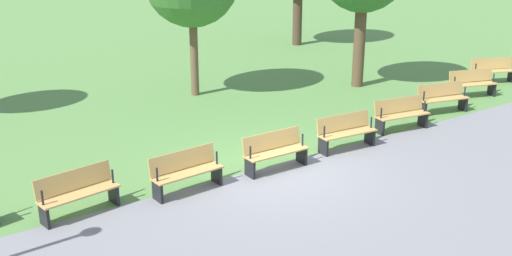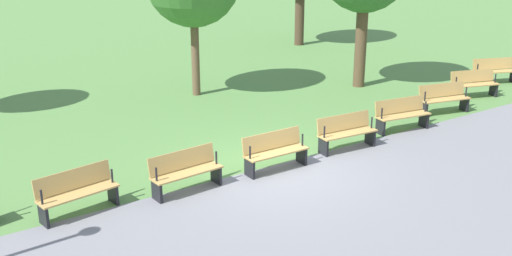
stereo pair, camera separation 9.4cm
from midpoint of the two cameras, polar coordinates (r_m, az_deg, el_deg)
ground_plane at (r=14.18m, az=2.12°, el=-4.01°), size 120.00×120.00×0.00m
path_paving at (r=12.29m, az=9.56°, el=-8.08°), size 37.20×5.95×0.01m
bench_0 at (r=23.33m, az=21.84°, el=5.10°), size 1.67×1.04×0.89m
bench_1 at (r=21.18m, az=20.11°, el=3.99°), size 1.68×0.93×0.89m
bench_2 at (r=19.12m, az=17.52°, el=2.73°), size 1.68×0.83×0.89m
bench_3 at (r=17.20m, az=13.83°, el=1.29°), size 1.67×0.71×0.89m
bench_4 at (r=15.48m, az=8.74°, el=-0.35°), size 1.64×0.59×0.89m
bench_5 at (r=14.05m, az=1.99°, el=-2.17°), size 1.61×0.47×0.89m
bench_6 at (r=13.02m, az=-6.51°, el=-4.06°), size 1.64×0.59×0.89m
bench_7 at (r=12.49m, az=-16.44°, el=-5.80°), size 1.67×0.71×0.89m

